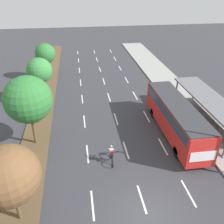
{
  "coord_description": "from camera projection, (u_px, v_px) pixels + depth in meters",
  "views": [
    {
      "loc": [
        -3.86,
        -9.98,
        13.7
      ],
      "look_at": [
        -0.52,
        11.99,
        1.2
      ],
      "focal_mm": 38.43,
      "sensor_mm": 36.0,
      "label": 1
    }
  ],
  "objects": [
    {
      "name": "lane_divider_center",
      "position": [
        109.0,
        97.0,
        31.4
      ],
      "size": [
        0.14,
        47.16,
        0.01
      ],
      "color": "white",
      "rests_on": "ground"
    },
    {
      "name": "cyclist",
      "position": [
        111.0,
        155.0,
        19.97
      ],
      "size": [
        0.46,
        1.82,
        1.71
      ],
      "color": "black",
      "rests_on": "ground"
    },
    {
      "name": "median_tree_third",
      "position": [
        39.0,
        71.0,
        27.64
      ],
      "size": [
        2.93,
        2.93,
        5.69
      ],
      "color": "brown",
      "rests_on": "median_strip"
    },
    {
      "name": "bus_shelter",
      "position": [
        210.0,
        108.0,
        24.86
      ],
      "size": [
        2.9,
        11.91,
        2.86
      ],
      "color": "gray",
      "rests_on": "sidewalk_right"
    },
    {
      "name": "lane_divider_left",
      "position": [
        82.0,
        99.0,
        30.94
      ],
      "size": [
        0.14,
        47.16,
        0.01
      ],
      "color": "white",
      "rests_on": "ground"
    },
    {
      "name": "lane_divider_right",
      "position": [
        135.0,
        95.0,
        31.85
      ],
      "size": [
        0.14,
        47.16,
        0.01
      ],
      "color": "white",
      "rests_on": "ground"
    },
    {
      "name": "median_tree_fourth",
      "position": [
        45.0,
        54.0,
        34.85
      ],
      "size": [
        2.93,
        2.93,
        5.39
      ],
      "color": "brown",
      "rests_on": "median_strip"
    },
    {
      "name": "ground_plane",
      "position": [
        147.0,
        215.0,
        15.82
      ],
      "size": [
        140.0,
        140.0,
        0.0
      ],
      "primitive_type": "plane",
      "color": "#38383D"
    },
    {
      "name": "bus",
      "position": [
        176.0,
        116.0,
        23.12
      ],
      "size": [
        2.54,
        11.29,
        3.37
      ],
      "color": "red",
      "rests_on": "ground"
    },
    {
      "name": "median_strip",
      "position": [
        45.0,
        95.0,
        31.94
      ],
      "size": [
        2.6,
        52.0,
        0.12
      ],
      "primitive_type": "cube",
      "color": "brown",
      "rests_on": "ground"
    },
    {
      "name": "median_tree_nearest",
      "position": [
        9.0,
        176.0,
        13.76
      ],
      "size": [
        3.69,
        3.69,
        5.49
      ],
      "color": "brown",
      "rests_on": "median_strip"
    },
    {
      "name": "median_tree_second",
      "position": [
        28.0,
        100.0,
        20.42
      ],
      "size": [
        4.16,
        4.16,
        6.57
      ],
      "color": "brown",
      "rests_on": "median_strip"
    },
    {
      "name": "sidewalk_right",
      "position": [
        171.0,
        87.0,
        34.23
      ],
      "size": [
        4.5,
        52.0,
        0.15
      ],
      "primitive_type": "cube",
      "color": "#9E9E99",
      "rests_on": "ground"
    }
  ]
}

